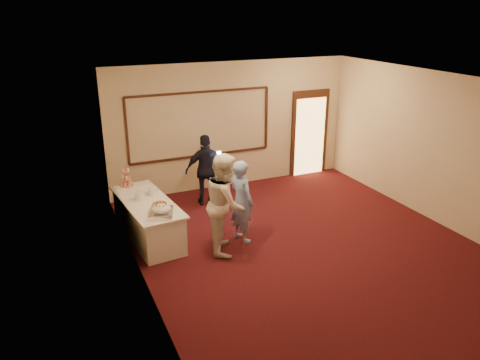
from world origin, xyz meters
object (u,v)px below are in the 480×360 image
(buffet_table, at_px, (148,219))
(plate_stack_a, at_px, (140,196))
(pavlova_tray, at_px, (161,210))
(guest, at_px, (206,170))
(man, at_px, (241,201))
(woman, at_px, (225,203))
(plate_stack_b, at_px, (153,191))
(tart, at_px, (160,205))
(cupcake_stand, at_px, (126,179))

(buffet_table, distance_m, plate_stack_a, 0.48)
(pavlova_tray, relative_size, guest, 0.39)
(pavlova_tray, relative_size, man, 0.39)
(pavlova_tray, distance_m, woman, 1.12)
(buffet_table, bearing_deg, pavlova_tray, -82.17)
(man, bearing_deg, plate_stack_b, 38.35)
(plate_stack_a, bearing_deg, pavlova_tray, -75.85)
(pavlova_tray, distance_m, tart, 0.37)
(cupcake_stand, height_order, man, man)
(plate_stack_b, bearing_deg, pavlova_tray, -95.17)
(cupcake_stand, bearing_deg, buffet_table, -78.74)
(man, xyz_separation_m, woman, (-0.40, -0.21, 0.12))
(plate_stack_b, bearing_deg, man, -36.42)
(cupcake_stand, xyz_separation_m, plate_stack_a, (0.08, -0.85, -0.06))
(pavlova_tray, bearing_deg, plate_stack_a, 104.15)
(cupcake_stand, height_order, woman, woman)
(guest, bearing_deg, woman, 89.53)
(cupcake_stand, relative_size, plate_stack_b, 2.38)
(plate_stack_a, xyz_separation_m, tart, (0.26, -0.44, -0.05))
(plate_stack_b, distance_m, woman, 1.59)
(tart, height_order, guest, guest)
(cupcake_stand, height_order, plate_stack_b, cupcake_stand)
(buffet_table, bearing_deg, tart, -66.19)
(plate_stack_b, height_order, tart, plate_stack_b)
(woman, xyz_separation_m, guest, (0.40, 2.11, -0.11))
(tart, xyz_separation_m, woman, (1.03, -0.63, 0.11))
(pavlova_tray, height_order, plate_stack_a, pavlova_tray)
(buffet_table, relative_size, pavlova_tray, 3.58)
(cupcake_stand, relative_size, guest, 0.25)
(woman, distance_m, guest, 2.15)
(guest, bearing_deg, plate_stack_b, 42.05)
(plate_stack_b, relative_size, tart, 0.55)
(pavlova_tray, height_order, guest, guest)
(pavlova_tray, distance_m, guest, 2.37)
(man, xyz_separation_m, guest, (0.00, 1.90, 0.00))
(cupcake_stand, distance_m, plate_stack_a, 0.86)
(plate_stack_b, xyz_separation_m, woman, (1.00, -1.24, 0.07))
(guest, bearing_deg, buffet_table, 45.55)
(plate_stack_a, height_order, plate_stack_b, plate_stack_a)
(plate_stack_a, relative_size, tart, 0.62)
(buffet_table, bearing_deg, plate_stack_b, 53.68)
(plate_stack_a, height_order, woman, woman)
(buffet_table, height_order, woman, woman)
(woman, bearing_deg, plate_stack_b, 58.92)
(buffet_table, relative_size, man, 1.39)
(plate_stack_b, height_order, woman, woman)
(man, bearing_deg, tart, 58.39)
(buffet_table, bearing_deg, woman, -39.66)
(plate_stack_b, height_order, man, man)
(woman, bearing_deg, pavlova_tray, 96.52)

